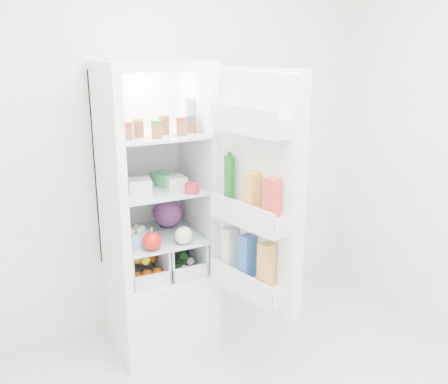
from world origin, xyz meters
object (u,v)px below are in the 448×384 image
red_cabbage (168,213)px  fridge_door (256,198)px  mushroom_bowl (136,238)px  refrigerator (155,244)px

red_cabbage → fridge_door: size_ratio=0.14×
mushroom_bowl → fridge_door: bearing=-42.4°
red_cabbage → fridge_door: (0.26, -0.68, 0.25)m
fridge_door → refrigerator: bearing=17.2°
red_cabbage → mushroom_bowl: 0.34m
mushroom_bowl → refrigerator: bearing=40.6°
refrigerator → mushroom_bowl: (-0.17, -0.14, 0.12)m
red_cabbage → mushroom_bowl: red_cabbage is taller
red_cabbage → mushroom_bowl: (-0.27, -0.19, -0.05)m
red_cabbage → mushroom_bowl: size_ratio=1.14×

